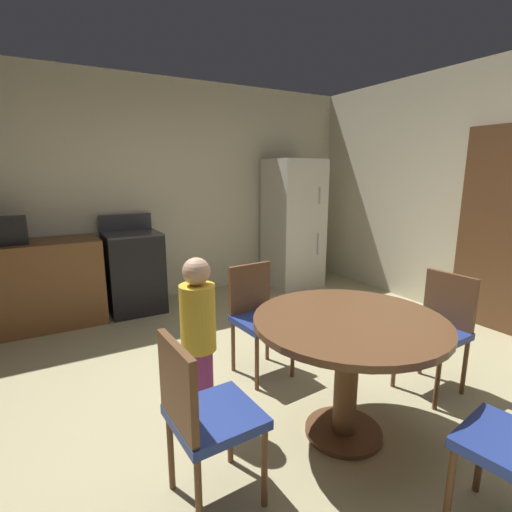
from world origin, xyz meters
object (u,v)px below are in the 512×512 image
Objects in this scene: chair_west at (202,412)px; chair_north at (258,312)px; oven_range at (134,271)px; microwave at (1,231)px; person_child at (199,337)px; refrigerator at (293,224)px; dining_table at (348,344)px; chair_east at (438,325)px.

chair_west and chair_north have the same top height.
oven_range is at bearing -168.66° from chair_north.
chair_west is at bearing -72.85° from microwave.
oven_range is at bearing 125.66° from person_child.
refrigerator is 1.61× the size of person_child.
chair_west is (-0.32, -2.91, 0.03)m from oven_range.
refrigerator is (2.20, -0.05, 0.41)m from oven_range.
dining_table is at bearing -119.35° from refrigerator.
oven_range is 0.62× the size of refrigerator.
refrigerator is at bearing -0.84° from microwave.
refrigerator is at bearing 134.14° from chair_north.
chair_west is (-0.94, -0.05, -0.10)m from dining_table.
refrigerator reaches higher than chair_west.
chair_west is at bearing -131.42° from refrigerator.
chair_north is (0.54, -1.93, 0.03)m from oven_range.
chair_east is (-0.64, -2.75, -0.38)m from refrigerator.
dining_table is 0.95m from chair_west.
chair_north is at bearing -44.66° from chair_east.
dining_table is (0.62, -2.86, 0.13)m from oven_range.
person_child is (-0.10, -2.30, 0.11)m from oven_range.
oven_range reaches higher than chair_east.
chair_west is (-1.88, -0.11, 0.00)m from chair_east.
chair_west is (0.90, -2.91, -0.53)m from microwave.
refrigerator is 2.02× the size of chair_west.
refrigerator is 1.57× the size of dining_table.
refrigerator reaches higher than oven_range.
refrigerator reaches higher than microwave.
microwave is 2.66m from chair_north.
microwave is 0.39× the size of dining_table.
oven_range is at bearing 102.14° from dining_table.
person_child is at bearing -64.14° from chair_north.
chair_east is at bearing -103.15° from refrigerator.
microwave is (-3.42, 0.05, 0.15)m from refrigerator.
dining_table is (1.84, -2.86, -0.43)m from microwave.
microwave is at bearing 104.36° from chair_west.
chair_east and chair_west have the same top height.
chair_east and chair_north have the same top height.
oven_range reaches higher than chair_west.
person_child is at bearing -92.48° from oven_range.
oven_range is 2.00m from chair_north.
microwave reaches higher than oven_range.
chair_north is 0.75m from person_child.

